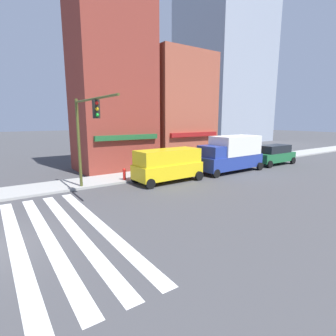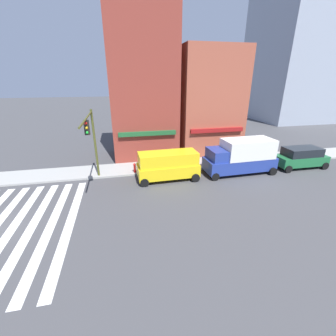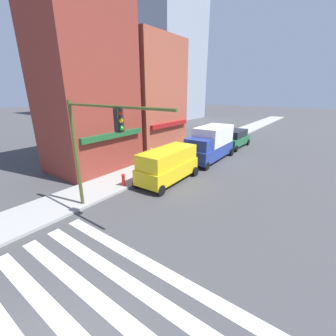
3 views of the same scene
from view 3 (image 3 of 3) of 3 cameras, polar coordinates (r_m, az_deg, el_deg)
The scene contains 7 objects.
storefront_row at distance 20.80m, azimuth -12.85°, elevation 20.07°, with size 13.59×5.30×15.02m.
traffic_signal at distance 10.97m, azimuth -18.40°, elevation 7.20°, with size 0.32×6.33×5.69m.
van_yellow at distance 15.53m, azimuth -0.00°, elevation 1.00°, with size 5.05×2.22×2.34m.
box_truck_blue at distance 20.89m, azimuth 10.74°, elevation 6.23°, with size 6.26×2.42×3.04m.
suv_green at distance 26.64m, azimuth 16.60°, elevation 7.27°, with size 4.72×2.12×1.94m.
pedestrian_green_top at distance 17.67m, azimuth -4.31°, elevation 2.47°, with size 0.32×0.32×1.77m.
fire_hydrant at distance 15.00m, azimuth -11.27°, elevation -2.79°, with size 0.24×0.24×0.84m.
Camera 3 is at (-0.84, -4.04, 6.08)m, focal length 24.00 mm.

